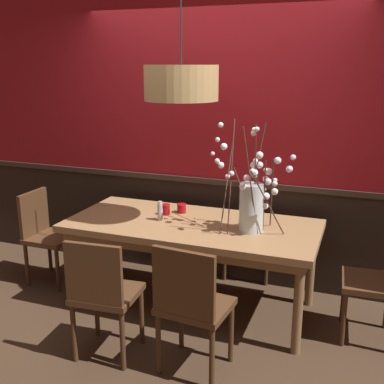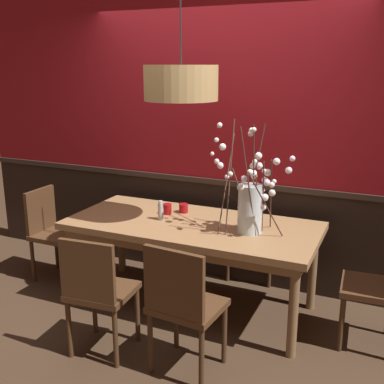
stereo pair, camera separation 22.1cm
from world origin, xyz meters
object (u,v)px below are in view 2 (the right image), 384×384
Objects in this scene: chair_near_side_left at (97,289)px; chair_head_east_end at (381,279)px; pendant_lamp at (181,83)px; chair_near_side_right at (182,302)px; dining_table at (192,232)px; chair_head_west_end at (51,229)px; chair_far_side_right at (256,223)px; vase_with_blossoms at (251,204)px; candle_holder_nearer_edge at (167,209)px; condiment_bottle at (161,211)px; chair_far_side_left at (197,213)px; candle_holder_nearer_center at (183,208)px.

chair_head_east_end is at bearing 27.36° from chair_near_side_left.
chair_head_east_end is at bearing 3.67° from pendant_lamp.
dining_table is at bearing 110.03° from chair_near_side_right.
chair_head_west_end is at bearing 177.23° from pendant_lamp.
chair_far_side_right is 1.08× the size of vase_with_blossoms.
chair_near_side_left is at bearing -91.63° from candle_holder_nearer_edge.
condiment_bottle reaches higher than chair_near_side_left.
chair_far_side_right is 1.44m from chair_head_east_end.
pendant_lamp reaches higher than chair_far_side_right.
chair_head_east_end is at bearing 0.58° from chair_head_west_end.
chair_near_side_right is (1.79, -0.85, 0.03)m from chair_head_west_end.
chair_near_side_left is at bearing -133.21° from vase_with_blossoms.
candle_holder_nearer_center is (0.16, -0.68, 0.27)m from chair_far_side_left.
candle_holder_nearer_center is (-1.65, 0.20, 0.27)m from chair_head_east_end.
chair_far_side_right reaches higher than candle_holder_nearer_center.
chair_near_side_right reaches higher than candle_holder_nearer_edge.
chair_head_east_end is (1.79, 0.93, 0.01)m from chair_near_side_left.
chair_near_side_right is at bearing -64.68° from pendant_lamp.
vase_with_blossoms reaches higher than chair_near_side_right.
chair_near_side_left is at bearing -109.36° from dining_table.
vase_with_blossoms is at bearing 4.60° from pendant_lamp.
chair_near_side_right reaches higher than chair_near_side_left.
chair_far_side_right reaches higher than candle_holder_nearer_edge.
candle_holder_nearer_center is at bearing -126.68° from chair_far_side_right.
vase_with_blossoms is (0.21, -0.89, 0.47)m from chair_far_side_right.
dining_table is 2.41× the size of vase_with_blossoms.
chair_far_side_left is (-0.66, 1.76, 0.00)m from chair_near_side_right.
pendant_lamp is at bearing -10.34° from condiment_bottle.
vase_with_blossoms is (0.85, -0.93, 0.46)m from chair_far_side_left.
chair_near_side_right is 1.22m from candle_holder_nearer_center.
condiment_bottle is (-0.77, -0.01, -0.15)m from vase_with_blossoms.
candle_holder_nearer_edge is (-0.60, 0.98, 0.28)m from chair_near_side_right.
vase_with_blossoms reaches higher than chair_far_side_left.
chair_far_side_left is 10.33× the size of candle_holder_nearer_edge.
chair_far_side_left is (-0.03, 1.81, 0.01)m from chair_near_side_left.
chair_near_side_right is 11.03× the size of candle_holder_nearer_center.
chair_near_side_left is 1.03× the size of chair_head_west_end.
candle_holder_nearer_center is at bearing 114.54° from chair_near_side_right.
candle_holder_nearer_edge is at bearing 176.70° from chair_head_east_end.
chair_head_east_end reaches higher than dining_table.
dining_table is 2.18× the size of chair_head_east_end.
candle_holder_nearer_edge is (-0.79, 0.15, -0.19)m from vase_with_blossoms.
chair_far_side_left is 0.99m from condiment_bottle.
vase_with_blossoms is at bearing -0.68° from chair_head_west_end.
chair_near_side_left is 9.75× the size of candle_holder_nearer_edge.
vase_with_blossoms reaches higher than condiment_bottle.
pendant_lamp is (0.29, -0.98, 1.35)m from chair_far_side_left.
candle_holder_nearer_center is 0.15m from candle_holder_nearer_edge.
chair_far_side_left reaches higher than candle_holder_nearer_edge.
chair_far_side_left is 0.90× the size of pendant_lamp.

